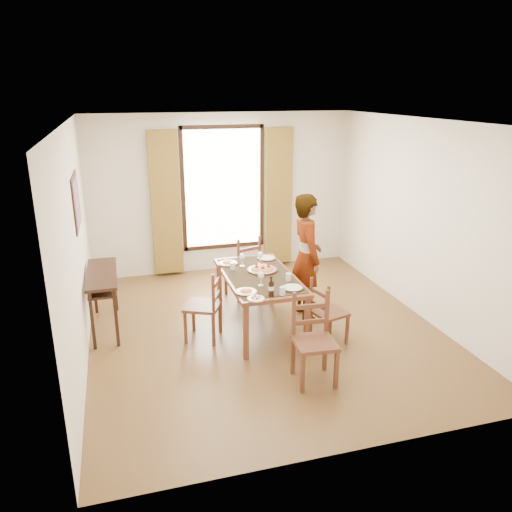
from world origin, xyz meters
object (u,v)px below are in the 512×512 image
object	(u,v)px
man	(306,257)
pasta_platter	(262,267)
console_table	(102,281)
dining_table	(259,280)

from	to	relation	value
man	pasta_platter	distance (m)	0.65
man	pasta_platter	bearing A→B (deg)	96.09
console_table	pasta_platter	bearing A→B (deg)	-11.05
dining_table	pasta_platter	xyz separation A→B (m)	(0.08, 0.13, 0.12)
dining_table	pasta_platter	bearing A→B (deg)	57.64
dining_table	console_table	bearing A→B (deg)	164.97
console_table	man	distance (m)	2.73
console_table	man	size ratio (longest dim) A/B	0.68
console_table	dining_table	bearing A→B (deg)	-15.03
dining_table	pasta_platter	distance (m)	0.19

